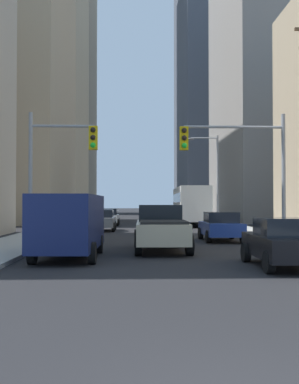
{
  "coord_description": "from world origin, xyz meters",
  "views": [
    {
      "loc": [
        -1.14,
        -4.28,
        1.95
      ],
      "look_at": [
        0.0,
        27.78,
        2.74
      ],
      "focal_mm": 44.48,
      "sensor_mm": 36.0,
      "label": 1
    }
  ],
  "objects_px": {
    "sedan_blue": "(221,226)",
    "sedan_grey": "(102,220)",
    "sedan_white": "(108,217)",
    "sedan_black": "(284,242)",
    "city_bus": "(190,204)",
    "pickup_truck_beige": "(161,228)",
    "cargo_van_navy": "(69,222)",
    "traffic_signal_near_right": "(238,156)",
    "traffic_signal_near_left": "(59,157)"
  },
  "relations": [
    {
      "from": "sedan_grey",
      "to": "traffic_signal_near_right",
      "type": "height_order",
      "value": "traffic_signal_near_right"
    },
    {
      "from": "city_bus",
      "to": "sedan_grey",
      "type": "distance_m",
      "value": 11.6
    },
    {
      "from": "city_bus",
      "to": "traffic_signal_near_left",
      "type": "relative_size",
      "value": 1.93
    },
    {
      "from": "cargo_van_navy",
      "to": "traffic_signal_near_right",
      "type": "bearing_deg",
      "value": 30.13
    },
    {
      "from": "cargo_van_navy",
      "to": "traffic_signal_near_left",
      "type": "xyz_separation_m",
      "value": [
        -0.99,
        4.05,
        2.72
      ]
    },
    {
      "from": "city_bus",
      "to": "sedan_white",
      "type": "distance_m",
      "value": 7.53
    },
    {
      "from": "sedan_black",
      "to": "sedan_blue",
      "type": "distance_m",
      "value": 10.26
    },
    {
      "from": "pickup_truck_beige",
      "to": "sedan_grey",
      "type": "relative_size",
      "value": 1.29
    },
    {
      "from": "city_bus",
      "to": "traffic_signal_near_left",
      "type": "height_order",
      "value": "traffic_signal_near_left"
    },
    {
      "from": "sedan_grey",
      "to": "traffic_signal_near_right",
      "type": "relative_size",
      "value": 0.7
    },
    {
      "from": "traffic_signal_near_left",
      "to": "sedan_grey",
      "type": "bearing_deg",
      "value": 85.34
    },
    {
      "from": "sedan_black",
      "to": "sedan_white",
      "type": "relative_size",
      "value": 1.01
    },
    {
      "from": "sedan_black",
      "to": "sedan_white",
      "type": "xyz_separation_m",
      "value": [
        -6.83,
        27.96,
        0.0
      ]
    },
    {
      "from": "sedan_white",
      "to": "traffic_signal_near_right",
      "type": "bearing_deg",
      "value": -72.02
    },
    {
      "from": "pickup_truck_beige",
      "to": "sedan_black",
      "type": "height_order",
      "value": "pickup_truck_beige"
    },
    {
      "from": "sedan_blue",
      "to": "sedan_white",
      "type": "relative_size",
      "value": 1.0
    },
    {
      "from": "city_bus",
      "to": "traffic_signal_near_left",
      "type": "xyz_separation_m",
      "value": [
        -8.49,
        -21.85,
        2.08
      ]
    },
    {
      "from": "pickup_truck_beige",
      "to": "city_bus",
      "type": "bearing_deg",
      "value": 80.1
    },
    {
      "from": "sedan_grey",
      "to": "sedan_white",
      "type": "bearing_deg",
      "value": 89.88
    },
    {
      "from": "city_bus",
      "to": "cargo_van_navy",
      "type": "bearing_deg",
      "value": -106.15
    },
    {
      "from": "sedan_blue",
      "to": "sedan_grey",
      "type": "relative_size",
      "value": 1.0
    },
    {
      "from": "pickup_truck_beige",
      "to": "sedan_black",
      "type": "distance_m",
      "value": 6.3
    },
    {
      "from": "traffic_signal_near_left",
      "to": "sedan_white",
      "type": "bearing_deg",
      "value": 87.1
    },
    {
      "from": "pickup_truck_beige",
      "to": "traffic_signal_near_right",
      "type": "xyz_separation_m",
      "value": [
        3.55,
        1.44,
        3.16
      ]
    },
    {
      "from": "pickup_truck_beige",
      "to": "sedan_grey",
      "type": "bearing_deg",
      "value": 103.13
    },
    {
      "from": "sedan_black",
      "to": "sedan_grey",
      "type": "distance_m",
      "value": 20.86
    },
    {
      "from": "cargo_van_navy",
      "to": "sedan_grey",
      "type": "xyz_separation_m",
      "value": [
        0.07,
        17.07,
        -0.52
      ]
    },
    {
      "from": "cargo_van_navy",
      "to": "traffic_signal_near_left",
      "type": "height_order",
      "value": "traffic_signal_near_left"
    },
    {
      "from": "sedan_white",
      "to": "sedan_black",
      "type": "bearing_deg",
      "value": -76.28
    },
    {
      "from": "pickup_truck_beige",
      "to": "sedan_blue",
      "type": "xyz_separation_m",
      "value": [
        3.43,
        5.01,
        -0.16
      ]
    },
    {
      "from": "pickup_truck_beige",
      "to": "traffic_signal_near_right",
      "type": "relative_size",
      "value": 0.91
    },
    {
      "from": "city_bus",
      "to": "sedan_blue",
      "type": "bearing_deg",
      "value": -91.99
    },
    {
      "from": "cargo_van_navy",
      "to": "sedan_white",
      "type": "height_order",
      "value": "cargo_van_navy"
    },
    {
      "from": "sedan_black",
      "to": "sedan_grey",
      "type": "relative_size",
      "value": 1.01
    },
    {
      "from": "city_bus",
      "to": "traffic_signal_near_right",
      "type": "relative_size",
      "value": 1.93
    },
    {
      "from": "city_bus",
      "to": "sedan_blue",
      "type": "relative_size",
      "value": 2.75
    },
    {
      "from": "cargo_van_navy",
      "to": "traffic_signal_near_left",
      "type": "bearing_deg",
      "value": 103.76
    },
    {
      "from": "sedan_black",
      "to": "traffic_signal_near_left",
      "type": "height_order",
      "value": "traffic_signal_near_left"
    },
    {
      "from": "sedan_white",
      "to": "traffic_signal_near_right",
      "type": "xyz_separation_m",
      "value": [
        6.9,
        -21.27,
        3.32
      ]
    },
    {
      "from": "sedan_grey",
      "to": "traffic_signal_near_right",
      "type": "xyz_separation_m",
      "value": [
        6.92,
        -13.02,
        3.32
      ]
    },
    {
      "from": "city_bus",
      "to": "sedan_grey",
      "type": "bearing_deg",
      "value": -130.1
    },
    {
      "from": "sedan_blue",
      "to": "traffic_signal_near_left",
      "type": "distance_m",
      "value": 9.22
    },
    {
      "from": "traffic_signal_near_right",
      "to": "sedan_grey",
      "type": "bearing_deg",
      "value": 117.99
    },
    {
      "from": "sedan_grey",
      "to": "sedan_white",
      "type": "relative_size",
      "value": 1.0
    },
    {
      "from": "sedan_black",
      "to": "sedan_grey",
      "type": "height_order",
      "value": "same"
    },
    {
      "from": "sedan_grey",
      "to": "city_bus",
      "type": "bearing_deg",
      "value": 49.9
    },
    {
      "from": "traffic_signal_near_left",
      "to": "pickup_truck_beige",
      "type": "bearing_deg",
      "value": -17.95
    },
    {
      "from": "pickup_truck_beige",
      "to": "traffic_signal_near_left",
      "type": "distance_m",
      "value": 5.58
    },
    {
      "from": "pickup_truck_beige",
      "to": "cargo_van_navy",
      "type": "height_order",
      "value": "cargo_van_navy"
    },
    {
      "from": "city_bus",
      "to": "sedan_blue",
      "type": "height_order",
      "value": "city_bus"
    }
  ]
}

